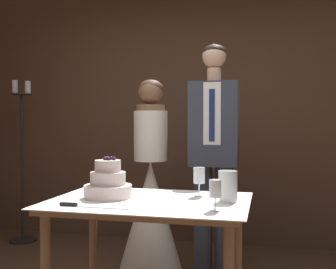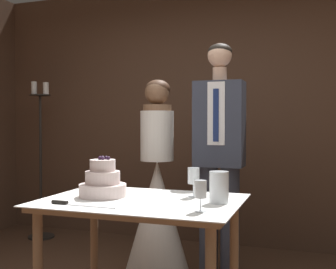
{
  "view_description": "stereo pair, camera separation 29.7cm",
  "coord_description": "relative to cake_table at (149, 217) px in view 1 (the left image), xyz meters",
  "views": [
    {
      "loc": [
        0.72,
        -2.19,
        1.25
      ],
      "look_at": [
        0.04,
        0.7,
        1.17
      ],
      "focal_mm": 45.0,
      "sensor_mm": 36.0,
      "label": 1
    },
    {
      "loc": [
        1.01,
        -2.11,
        1.25
      ],
      "look_at": [
        0.04,
        0.7,
        1.17
      ],
      "focal_mm": 45.0,
      "sensor_mm": 36.0,
      "label": 2
    }
  ],
  "objects": [
    {
      "name": "bride",
      "position": [
        -0.27,
        0.98,
        -0.09
      ],
      "size": [
        0.54,
        0.54,
        1.61
      ],
      "color": "white",
      "rests_on": "ground_plane"
    },
    {
      "name": "cake_knife",
      "position": [
        -0.31,
        -0.28,
        0.11
      ],
      "size": [
        0.41,
        0.03,
        0.02
      ],
      "rotation": [
        0.0,
        0.0,
        -0.02
      ],
      "color": "silver",
      "rests_on": "cake_table"
    },
    {
      "name": "hurricane_candle",
      "position": [
        0.46,
        0.05,
        0.19
      ],
      "size": [
        0.11,
        0.11,
        0.18
      ],
      "color": "silver",
      "rests_on": "cake_table"
    },
    {
      "name": "wine_glass_middle",
      "position": [
        0.42,
        -0.22,
        0.21
      ],
      "size": [
        0.06,
        0.06,
        0.16
      ],
      "color": "silver",
      "rests_on": "cake_table"
    },
    {
      "name": "wine_glass_near",
      "position": [
        0.27,
        0.19,
        0.22
      ],
      "size": [
        0.07,
        0.07,
        0.18
      ],
      "color": "silver",
      "rests_on": "cake_table"
    },
    {
      "name": "tiered_cake",
      "position": [
        -0.27,
        0.01,
        0.19
      ],
      "size": [
        0.29,
        0.29,
        0.25
      ],
      "color": "beige",
      "rests_on": "cake_table"
    },
    {
      "name": "candle_stand",
      "position": [
        -1.82,
        1.52,
        0.11
      ],
      "size": [
        0.28,
        0.28,
        1.7
      ],
      "color": "black",
      "rests_on": "ground_plane"
    },
    {
      "name": "groom",
      "position": [
        0.27,
        0.98,
        0.34
      ],
      "size": [
        0.39,
        0.25,
        1.88
      ],
      "color": "#333847",
      "rests_on": "ground_plane"
    },
    {
      "name": "wall_back",
      "position": [
        -0.04,
        1.99,
        0.66
      ],
      "size": [
        5.1,
        0.12,
        2.69
      ],
      "primitive_type": "cube",
      "color": "#513828",
      "rests_on": "ground_plane"
    },
    {
      "name": "cake_table",
      "position": [
        0.0,
        0.0,
        0.0
      ],
      "size": [
        1.18,
        0.83,
        0.79
      ],
      "color": "#8E6B4C",
      "rests_on": "ground_plane"
    }
  ]
}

